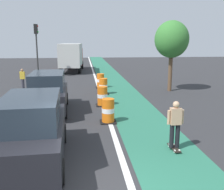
{
  "coord_description": "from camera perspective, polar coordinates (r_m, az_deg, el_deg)",
  "views": [
    {
      "loc": [
        -0.23,
        -5.62,
        3.66
      ],
      "look_at": [
        1.08,
        6.48,
        1.1
      ],
      "focal_mm": 42.16,
      "sensor_mm": 36.0,
      "label": 1
    }
  ],
  "objects": [
    {
      "name": "pedestrian_crossing",
      "position": [
        20.28,
        -18.82,
        3.32
      ],
      "size": [
        0.34,
        0.2,
        1.61
      ],
      "color": "#33333D",
      "rests_on": "ground"
    },
    {
      "name": "parked_suv_nearest",
      "position": [
        8.28,
        -16.95,
        -7.15
      ],
      "size": [
        2.09,
        4.68,
        2.04
      ],
      "color": "black",
      "rests_on": "ground"
    },
    {
      "name": "street_tree_sidewalk",
      "position": [
        19.34,
        12.82,
        11.62
      ],
      "size": [
        2.4,
        2.4,
        5.0
      ],
      "color": "brown",
      "rests_on": "ground"
    },
    {
      "name": "traffic_barrel_mid",
      "position": [
        14.85,
        -2.1,
        -0.29
      ],
      "size": [
        0.73,
        0.73,
        1.09
      ],
      "color": "orange",
      "rests_on": "ground"
    },
    {
      "name": "traffic_barrel_back",
      "position": [
        17.97,
        -1.89,
        1.85
      ],
      "size": [
        0.73,
        0.73,
        1.09
      ],
      "color": "orange",
      "rests_on": "ground"
    },
    {
      "name": "bike_lane_strip",
      "position": [
        18.19,
        2.25,
        0.28
      ],
      "size": [
        2.5,
        80.0,
        0.01
      ],
      "primitive_type": "cube",
      "color": "#286B51",
      "rests_on": "ground"
    },
    {
      "name": "traffic_barrel_front",
      "position": [
        11.82,
        -0.85,
        -3.47
      ],
      "size": [
        0.73,
        0.73,
        1.09
      ],
      "color": "orange",
      "rests_on": "ground"
    },
    {
      "name": "delivery_truck_down_block",
      "position": [
        31.52,
        -8.74,
        8.45
      ],
      "size": [
        2.66,
        7.7,
        3.23
      ],
      "color": "beige",
      "rests_on": "ground"
    },
    {
      "name": "traffic_light_corner",
      "position": [
        26.31,
        -16.05,
        11.08
      ],
      "size": [
        0.41,
        0.32,
        5.1
      ],
      "color": "#2D2D2D",
      "rests_on": "ground"
    },
    {
      "name": "lane_divider_stripe",
      "position": [
        18.03,
        -2.47,
        0.17
      ],
      "size": [
        0.2,
        80.0,
        0.01
      ],
      "primitive_type": "cube",
      "color": "silver",
      "rests_on": "ground"
    },
    {
      "name": "traffic_barrel_far",
      "position": [
        20.43,
        -2.5,
        3.07
      ],
      "size": [
        0.73,
        0.73,
        1.09
      ],
      "color": "orange",
      "rests_on": "ground"
    },
    {
      "name": "parked_suv_second",
      "position": [
        13.88,
        -13.68,
        0.64
      ],
      "size": [
        2.06,
        4.67,
        2.04
      ],
      "color": "black",
      "rests_on": "ground"
    },
    {
      "name": "skateboarder_on_lane",
      "position": [
        9.06,
        13.55,
        -6.12
      ],
      "size": [
        0.57,
        0.81,
        1.69
      ],
      "color": "black",
      "rests_on": "ground"
    }
  ]
}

